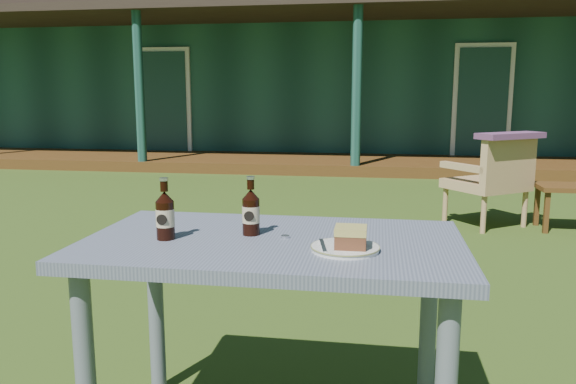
% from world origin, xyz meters
% --- Properties ---
extents(ground, '(80.00, 80.00, 0.00)m').
position_xyz_m(ground, '(0.00, 0.00, 0.00)').
color(ground, '#334916').
extents(pavilion, '(15.80, 8.30, 3.45)m').
position_xyz_m(pavilion, '(-0.00, 9.39, 1.61)').
color(pavilion, '#194338').
rests_on(pavilion, ground).
extents(cafe_table, '(1.20, 0.70, 0.72)m').
position_xyz_m(cafe_table, '(0.00, -1.60, 0.62)').
color(cafe_table, slate).
rests_on(cafe_table, ground).
extents(plate, '(0.20, 0.20, 0.01)m').
position_xyz_m(plate, '(0.24, -1.70, 0.73)').
color(plate, silver).
rests_on(plate, cafe_table).
extents(cake_slice, '(0.09, 0.09, 0.06)m').
position_xyz_m(cake_slice, '(0.25, -1.71, 0.77)').
color(cake_slice, '#57301C').
rests_on(cake_slice, plate).
extents(fork, '(0.04, 0.14, 0.00)m').
position_xyz_m(fork, '(0.17, -1.71, 0.74)').
color(fork, silver).
rests_on(fork, plate).
extents(cola_bottle_near, '(0.06, 0.06, 0.19)m').
position_xyz_m(cola_bottle_near, '(-0.08, -1.56, 0.80)').
color(cola_bottle_near, black).
rests_on(cola_bottle_near, cafe_table).
extents(cola_bottle_far, '(0.06, 0.06, 0.20)m').
position_xyz_m(cola_bottle_far, '(-0.34, -1.66, 0.80)').
color(cola_bottle_far, black).
rests_on(cola_bottle_far, cafe_table).
extents(bottle_cap, '(0.03, 0.03, 0.01)m').
position_xyz_m(bottle_cap, '(0.04, -1.58, 0.72)').
color(bottle_cap, silver).
rests_on(bottle_cap, cafe_table).
extents(armchair_left, '(0.81, 0.80, 0.80)m').
position_xyz_m(armchair_left, '(1.34, 1.85, 0.45)').
color(armchair_left, '#AA8455').
rests_on(armchair_left, ground).
extents(floral_throw, '(0.64, 0.55, 0.05)m').
position_xyz_m(floral_throw, '(1.43, 1.71, 0.83)').
color(floral_throw, '#60365A').
rests_on(floral_throw, armchair_left).
extents(side_table, '(0.60, 0.40, 0.40)m').
position_xyz_m(side_table, '(2.01, 1.81, 0.34)').
color(side_table, '#4A2D12').
rests_on(side_table, ground).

